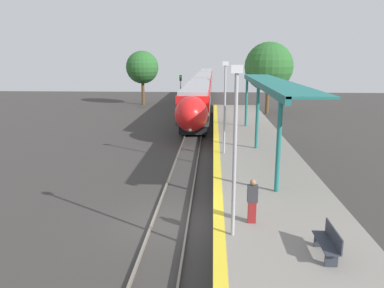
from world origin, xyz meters
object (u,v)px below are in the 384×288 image
at_px(train, 203,85).
at_px(lamppost_mid, 225,102).
at_px(platform_bench, 329,242).
at_px(lamppost_near, 235,142).
at_px(person_waiting, 252,201).
at_px(railway_signal, 181,89).

xyz_separation_m(train, lamppost_mid, (2.38, -40.77, 1.84)).
bearing_deg(platform_bench, lamppost_near, 155.94).
xyz_separation_m(person_waiting, lamppost_near, (-0.72, -1.00, 2.31)).
xyz_separation_m(platform_bench, person_waiting, (-2.01, 2.21, 0.35)).
height_order(train, lamppost_near, lamppost_near).
distance_m(platform_bench, lamppost_mid, 12.61).
distance_m(train, railway_signal, 16.22).
bearing_deg(railway_signal, lamppost_mid, -79.09).
relative_size(train, person_waiting, 44.88).
bearing_deg(lamppost_near, person_waiting, 54.21).
distance_m(person_waiting, railway_signal, 34.99).
height_order(platform_bench, person_waiting, person_waiting).
distance_m(platform_bench, person_waiting, 3.01).
relative_size(platform_bench, railway_signal, 0.33).
bearing_deg(platform_bench, lamppost_mid, 102.78).
bearing_deg(platform_bench, railway_signal, 101.52).
xyz_separation_m(train, railway_signal, (-2.38, -16.04, 0.51)).
xyz_separation_m(railway_signal, lamppost_near, (4.77, -35.54, 1.33)).
height_order(person_waiting, lamppost_mid, lamppost_mid).
bearing_deg(railway_signal, platform_bench, -78.48).
distance_m(train, lamppost_near, 51.66).
distance_m(lamppost_near, lamppost_mid, 10.80).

